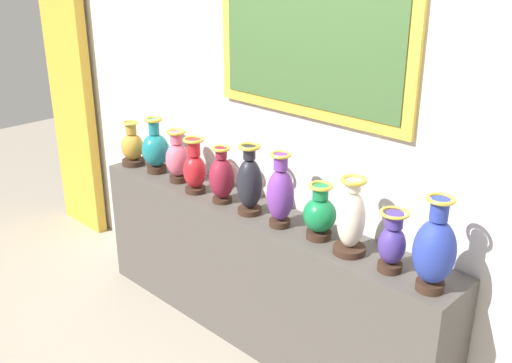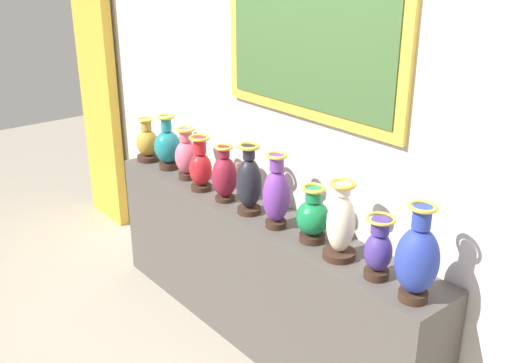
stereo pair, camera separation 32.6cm
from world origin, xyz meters
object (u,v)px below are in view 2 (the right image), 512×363
vase_rose (187,155)px  vase_crimson (200,166)px  vase_indigo (378,249)px  vase_teal (168,146)px  vase_violet (276,195)px  vase_burgundy (224,176)px  vase_ivory (341,224)px  vase_onyx (249,183)px  vase_cobalt (417,259)px  vase_ochre (147,143)px  vase_emerald (313,217)px

vase_rose → vase_crimson: vase_crimson is taller
vase_indigo → vase_crimson: bearing=-179.2°
vase_teal → vase_violet: 1.13m
vase_violet → vase_indigo: vase_violet is taller
vase_violet → vase_indigo: 0.68m
vase_burgundy → vase_indigo: bearing=0.3°
vase_teal → vase_rose: size_ratio=1.10×
vase_rose → vase_ivory: (1.34, -0.01, 0.02)m
vase_burgundy → vase_violet: bearing=-0.2°
vase_onyx → vase_indigo: 0.91m
vase_onyx → vase_indigo: (0.91, 0.00, -0.04)m
vase_crimson → vase_burgundy: 0.23m
vase_teal → vase_crimson: vase_teal is taller
vase_burgundy → vase_onyx: bearing=0.2°
vase_teal → vase_violet: bearing=-1.5°
vase_rose → vase_cobalt: (1.79, -0.04, 0.04)m
vase_teal → vase_rose: 0.24m
vase_ochre → vase_ivory: bearing=0.2°
vase_ivory → vase_cobalt: (0.45, -0.03, 0.02)m
vase_burgundy → vase_onyx: size_ratio=0.84×
vase_ochre → vase_rose: bearing=2.3°
vase_burgundy → vase_violet: vase_violet is taller
vase_rose → vase_burgundy: size_ratio=1.00×
vase_burgundy → vase_crimson: bearing=-176.5°
vase_rose → vase_violet: vase_violet is taller
vase_ochre → vase_indigo: size_ratio=1.01×
vase_rose → vase_burgundy: (0.44, -0.02, -0.00)m
vase_teal → vase_violet: size_ratio=0.91×
vase_onyx → vase_violet: (0.23, -0.00, 0.00)m
vase_burgundy → vase_ivory: (0.90, 0.01, 0.03)m
vase_violet → vase_cobalt: bearing=-0.9°
vase_violet → vase_ivory: vase_violet is taller
vase_ivory → vase_ochre: bearing=-179.8°
vase_crimson → vase_ochre: bearing=178.4°
vase_ochre → vase_teal: 0.24m
vase_rose → vase_cobalt: vase_cobalt is taller
vase_onyx → vase_ivory: 0.68m
vase_violet → vase_cobalt: size_ratio=0.94×
vase_crimson → vase_onyx: vase_onyx is taller
vase_teal → vase_cobalt: vase_cobalt is taller
vase_teal → vase_emerald: size_ratio=1.25×
vase_onyx → vase_emerald: 0.47m
vase_ivory → vase_violet: bearing=-178.3°
vase_crimson → vase_violet: vase_violet is taller
vase_ochre → vase_teal: bearing=5.6°
vase_ochre → vase_cobalt: bearing=-0.5°
vase_onyx → vase_cobalt: (1.13, -0.02, 0.01)m
vase_indigo → vase_burgundy: bearing=-179.7°
vase_onyx → vase_ochre: bearing=179.7°
vase_onyx → vase_ivory: (0.68, 0.01, -0.00)m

